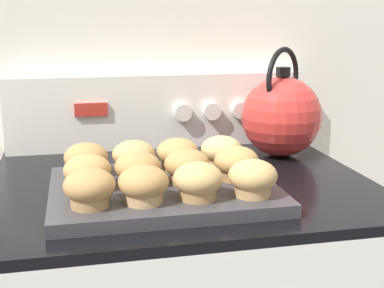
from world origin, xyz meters
The scene contains 16 objects.
wall_back centered at (0.00, 0.65, 1.20)m, with size 8.00×0.05×2.40m.
control_panel centered at (0.00, 0.59, 0.98)m, with size 0.71×0.07×0.18m.
muffin_pan centered at (-0.05, 0.23, 0.91)m, with size 0.39×0.30×0.02m.
muffin_r0_c0 centered at (-0.18, 0.14, 0.95)m, with size 0.08×0.08×0.06m.
muffin_r0_c1 centered at (-0.09, 0.14, 0.95)m, with size 0.08×0.08×0.06m.
muffin_r0_c2 centered at (-0.01, 0.14, 0.95)m, with size 0.08×0.08×0.06m.
muffin_r0_c3 centered at (0.08, 0.14, 0.95)m, with size 0.08×0.08×0.06m.
muffin_r1_c0 centered at (-0.18, 0.23, 0.95)m, with size 0.08×0.08×0.06m.
muffin_r1_c1 centered at (-0.09, 0.23, 0.95)m, with size 0.08×0.08×0.06m.
muffin_r1_c2 centered at (-0.01, 0.23, 0.95)m, with size 0.08×0.08×0.06m.
muffin_r1_c3 centered at (0.08, 0.23, 0.95)m, with size 0.08×0.08×0.06m.
muffin_r2_c0 centered at (-0.18, 0.31, 0.95)m, with size 0.08×0.08×0.06m.
muffin_r2_c1 centered at (-0.09, 0.31, 0.95)m, with size 0.08×0.08×0.06m.
muffin_r2_c2 centered at (-0.01, 0.32, 0.95)m, with size 0.08×0.08×0.06m.
muffin_r2_c3 centered at (0.08, 0.32, 0.95)m, with size 0.08×0.08×0.06m.
tea_kettle centered at (0.26, 0.45, 0.99)m, with size 0.20×0.19×0.24m.
Camera 1 is at (-0.19, -0.66, 1.21)m, focal length 50.00 mm.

